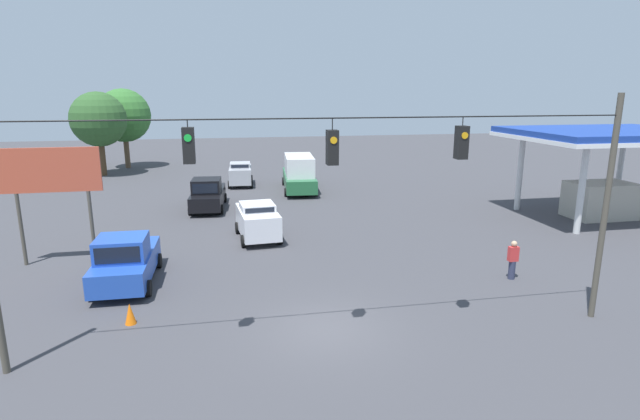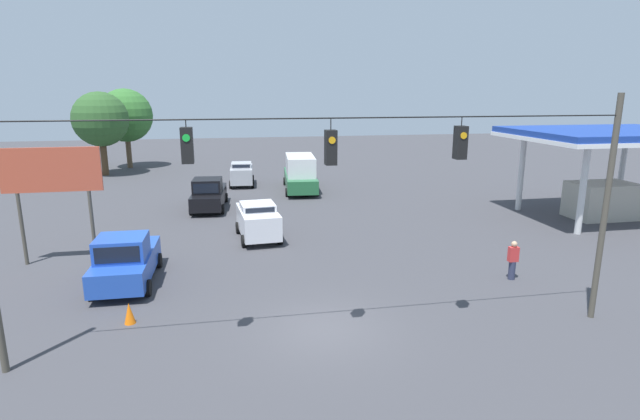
# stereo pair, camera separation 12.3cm
# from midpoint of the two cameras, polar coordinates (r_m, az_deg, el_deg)

# --- Properties ---
(ground_plane) EXTENTS (140.00, 140.00, 0.00)m
(ground_plane) POSITION_cam_midpoint_polar(r_m,az_deg,el_deg) (17.02, 0.74, -13.44)
(ground_plane) COLOR #3D3D42
(overhead_signal_span) EXTENTS (18.87, 0.38, 7.65)m
(overhead_signal_span) POSITION_cam_midpoint_polar(r_m,az_deg,el_deg) (14.66, 1.48, 1.82)
(overhead_signal_span) COLOR #4C473D
(overhead_signal_span) RESTS_ON ground_plane
(sedan_white_withflow_mid) EXTENTS (2.34, 4.14, 1.94)m
(sedan_white_withflow_mid) POSITION_cam_midpoint_polar(r_m,az_deg,el_deg) (26.63, -6.97, -1.17)
(sedan_white_withflow_mid) COLOR silver
(sedan_white_withflow_mid) RESTS_ON ground_plane
(sedan_silver_withflow_deep) EXTENTS (2.16, 4.02, 1.91)m
(sedan_silver_withflow_deep) POSITION_cam_midpoint_polar(r_m,az_deg,el_deg) (41.93, -8.85, 4.14)
(sedan_silver_withflow_deep) COLOR #A8AAB2
(sedan_silver_withflow_deep) RESTS_ON ground_plane
(pickup_truck_blue_parked_shoulder) EXTENTS (2.31, 5.02, 2.12)m
(pickup_truck_blue_parked_shoulder) POSITION_cam_midpoint_polar(r_m,az_deg,el_deg) (21.82, -21.18, -5.42)
(pickup_truck_blue_parked_shoulder) COLOR #234CB2
(pickup_truck_blue_parked_shoulder) RESTS_ON ground_plane
(pickup_truck_black_withflow_far) EXTENTS (2.47, 5.64, 2.12)m
(pickup_truck_black_withflow_far) POSITION_cam_midpoint_polar(r_m,az_deg,el_deg) (33.96, -12.50, 1.75)
(pickup_truck_black_withflow_far) COLOR black
(pickup_truck_black_withflow_far) RESTS_ON ground_plane
(box_truck_green_oncoming_deep) EXTENTS (2.93, 7.38, 2.79)m
(box_truck_green_oncoming_deep) POSITION_cam_midpoint_polar(r_m,az_deg,el_deg) (39.21, -2.20, 4.22)
(box_truck_green_oncoming_deep) COLOR #236038
(box_truck_green_oncoming_deep) RESTS_ON ground_plane
(traffic_cone_nearest) EXTENTS (0.38, 0.38, 0.74)m
(traffic_cone_nearest) POSITION_cam_midpoint_polar(r_m,az_deg,el_deg) (18.39, -20.78, -10.96)
(traffic_cone_nearest) COLOR orange
(traffic_cone_nearest) RESTS_ON ground_plane
(traffic_cone_second) EXTENTS (0.38, 0.38, 0.74)m
(traffic_cone_second) POSITION_cam_midpoint_polar(r_m,az_deg,el_deg) (21.40, -19.61, -7.38)
(traffic_cone_second) COLOR orange
(traffic_cone_second) RESTS_ON ground_plane
(traffic_cone_third) EXTENTS (0.38, 0.38, 0.74)m
(traffic_cone_third) POSITION_cam_midpoint_polar(r_m,az_deg,el_deg) (24.18, -18.39, -4.88)
(traffic_cone_third) COLOR orange
(traffic_cone_third) RESTS_ON ground_plane
(gas_station) EXTENTS (10.87, 8.42, 5.44)m
(gas_station) POSITION_cam_midpoint_polar(r_m,az_deg,el_deg) (34.96, 30.13, 5.54)
(gas_station) COLOR navy
(gas_station) RESTS_ON ground_plane
(roadside_billboard) EXTENTS (4.23, 0.16, 5.29)m
(roadside_billboard) POSITION_cam_midpoint_polar(r_m,az_deg,el_deg) (25.08, -28.21, 3.20)
(roadside_billboard) COLOR #4C473D
(roadside_billboard) RESTS_ON ground_plane
(pedestrian) EXTENTS (0.40, 0.28, 1.66)m
(pedestrian) POSITION_cam_midpoint_polar(r_m,az_deg,el_deg) (22.36, 21.32, -5.38)
(pedestrian) COLOR #2D334C
(pedestrian) RESTS_ON ground_plane
(tree_horizon_left) EXTENTS (4.95, 4.95, 7.64)m
(tree_horizon_left) POSITION_cam_midpoint_polar(r_m,az_deg,el_deg) (50.16, -23.74, 9.44)
(tree_horizon_left) COLOR #4C3823
(tree_horizon_left) RESTS_ON ground_plane
(tree_horizon_right) EXTENTS (5.28, 5.28, 7.91)m
(tree_horizon_right) POSITION_cam_midpoint_polar(r_m,az_deg,el_deg) (54.34, -21.27, 10.02)
(tree_horizon_right) COLOR brown
(tree_horizon_right) RESTS_ON ground_plane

